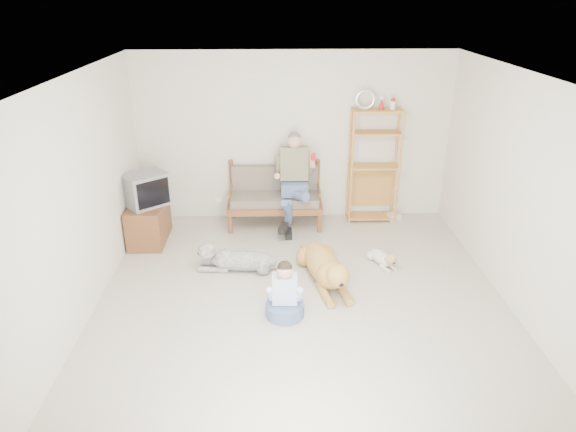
{
  "coord_description": "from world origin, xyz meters",
  "views": [
    {
      "loc": [
        -0.34,
        -5.24,
        3.5
      ],
      "look_at": [
        -0.14,
        1.0,
        0.75
      ],
      "focal_mm": 32.0,
      "sensor_mm": 36.0,
      "label": 1
    }
  ],
  "objects_px": {
    "loveseat": "(275,195)",
    "etagere": "(374,165)",
    "golden_retriever": "(326,268)",
    "tv_stand": "(148,222)"
  },
  "relations": [
    {
      "from": "loveseat",
      "to": "tv_stand",
      "type": "height_order",
      "value": "loveseat"
    },
    {
      "from": "golden_retriever",
      "to": "tv_stand",
      "type": "bearing_deg",
      "value": 141.79
    },
    {
      "from": "loveseat",
      "to": "golden_retriever",
      "type": "xyz_separation_m",
      "value": [
        0.64,
        -1.87,
        -0.28
      ]
    },
    {
      "from": "loveseat",
      "to": "tv_stand",
      "type": "relative_size",
      "value": 1.67
    },
    {
      "from": "tv_stand",
      "to": "golden_retriever",
      "type": "relative_size",
      "value": 0.55
    },
    {
      "from": "loveseat",
      "to": "golden_retriever",
      "type": "distance_m",
      "value": 2.0
    },
    {
      "from": "loveseat",
      "to": "tv_stand",
      "type": "xyz_separation_m",
      "value": [
        -1.91,
        -0.58,
        -0.19
      ]
    },
    {
      "from": "loveseat",
      "to": "golden_retriever",
      "type": "height_order",
      "value": "loveseat"
    },
    {
      "from": "etagere",
      "to": "tv_stand",
      "type": "xyz_separation_m",
      "value": [
        -3.51,
        -0.69,
        -0.64
      ]
    },
    {
      "from": "loveseat",
      "to": "etagere",
      "type": "height_order",
      "value": "etagere"
    }
  ]
}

